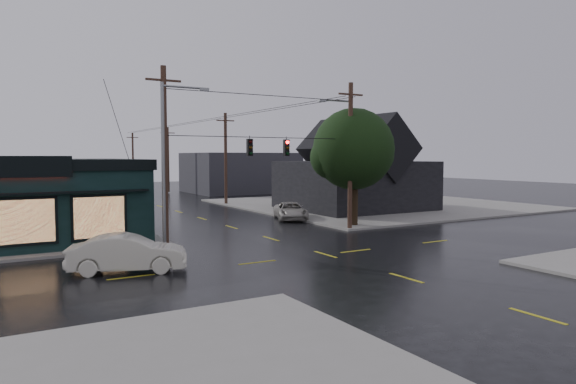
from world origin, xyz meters
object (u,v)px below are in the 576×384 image
corner_tree (354,149)px  sedan_cream (128,253)px  suv_silver (291,211)px  utility_pole_nw (166,247)px  utility_pole_ne (350,230)px

corner_tree → sedan_cream: 19.43m
suv_silver → sedan_cream: bearing=-119.7°
suv_silver → utility_pole_nw: bearing=-128.2°
utility_pole_nw → sedan_cream: utility_pole_nw is taller
corner_tree → utility_pole_nw: (-14.24, -1.25, -5.62)m
utility_pole_ne → sedan_cream: (-16.37, -5.44, 0.84)m
utility_pole_ne → utility_pole_nw: bearing=180.0°
utility_pole_ne → sedan_cream: 17.27m
utility_pole_ne → suv_silver: (-0.50, 7.23, 0.69)m
utility_pole_nw → suv_silver: (12.50, 7.23, 0.69)m
corner_tree → utility_pole_ne: size_ratio=0.83×
sedan_cream → corner_tree: bearing=-50.1°
sedan_cream → suv_silver: sedan_cream is taller
sedan_cream → suv_silver: size_ratio=1.02×
sedan_cream → suv_silver: 20.30m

